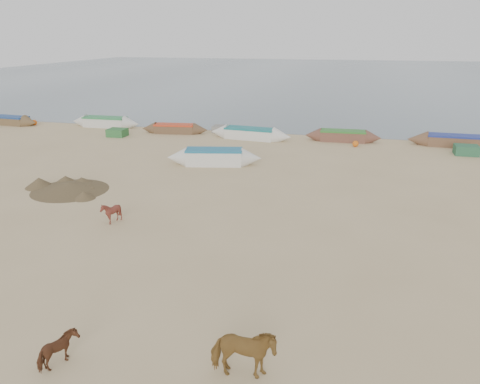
{
  "coord_description": "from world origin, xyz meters",
  "views": [
    {
      "loc": [
        4.87,
        -15.12,
        7.66
      ],
      "look_at": [
        0.0,
        4.0,
        1.0
      ],
      "focal_mm": 35.0,
      "sensor_mm": 36.0,
      "label": 1
    }
  ],
  "objects_px": {
    "calf_front": "(111,212)",
    "calf_right": "(59,351)",
    "cow_adult": "(243,353)",
    "near_canoe": "(214,157)"
  },
  "relations": [
    {
      "from": "calf_front",
      "to": "near_canoe",
      "type": "distance_m",
      "value": 10.2
    },
    {
      "from": "cow_adult",
      "to": "calf_front",
      "type": "height_order",
      "value": "cow_adult"
    },
    {
      "from": "cow_adult",
      "to": "calf_front",
      "type": "relative_size",
      "value": 1.64
    },
    {
      "from": "cow_adult",
      "to": "near_canoe",
      "type": "xyz_separation_m",
      "value": [
        -6.29,
        17.93,
        -0.17
      ]
    },
    {
      "from": "calf_front",
      "to": "cow_adult",
      "type": "bearing_deg",
      "value": 15.76
    },
    {
      "from": "calf_front",
      "to": "calf_right",
      "type": "height_order",
      "value": "calf_front"
    },
    {
      "from": "cow_adult",
      "to": "calf_front",
      "type": "distance_m",
      "value": 11.01
    },
    {
      "from": "near_canoe",
      "to": "calf_right",
      "type": "bearing_deg",
      "value": -96.55
    },
    {
      "from": "cow_adult",
      "to": "calf_right",
      "type": "bearing_deg",
      "value": 91.75
    },
    {
      "from": "calf_front",
      "to": "calf_right",
      "type": "xyz_separation_m",
      "value": [
        3.34,
        -8.54,
        -0.05
      ]
    }
  ]
}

